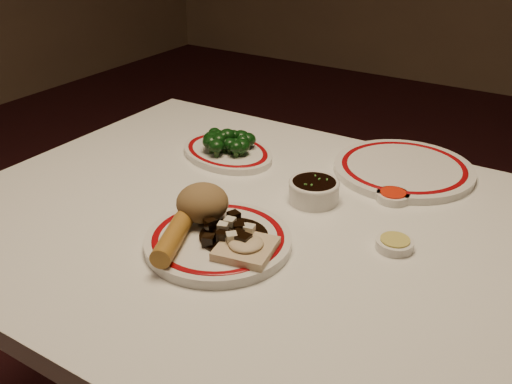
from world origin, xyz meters
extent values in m
cube|color=white|center=(0.00, 0.00, 0.73)|extent=(1.20, 0.90, 0.04)
cylinder|color=black|center=(-0.54, 0.39, 0.35)|extent=(0.06, 0.06, 0.71)
cylinder|color=white|center=(-0.03, -0.12, 0.76)|extent=(0.30, 0.30, 0.02)
torus|color=maroon|center=(-0.03, -0.12, 0.77)|extent=(0.26, 0.26, 0.00)
ellipsoid|color=olive|center=(-0.09, -0.08, 0.80)|extent=(0.09, 0.09, 0.07)
cylinder|color=#AF782B|center=(-0.07, -0.18, 0.79)|extent=(0.08, 0.13, 0.03)
cube|color=beige|center=(0.04, -0.13, 0.78)|extent=(0.10, 0.10, 0.01)
ellipsoid|color=beige|center=(0.04, -0.13, 0.79)|extent=(0.06, 0.06, 0.02)
cylinder|color=black|center=(-0.01, -0.10, 0.77)|extent=(0.12, 0.12, 0.00)
cube|color=black|center=(-0.01, -0.11, 0.78)|extent=(0.02, 0.02, 0.02)
cube|color=black|center=(-0.05, -0.12, 0.79)|extent=(0.02, 0.02, 0.02)
cube|color=black|center=(0.00, -0.10, 0.78)|extent=(0.03, 0.03, 0.02)
cube|color=black|center=(-0.01, -0.14, 0.79)|extent=(0.02, 0.02, 0.02)
cube|color=black|center=(-0.01, -0.12, 0.78)|extent=(0.02, 0.02, 0.02)
cube|color=black|center=(-0.03, -0.07, 0.78)|extent=(0.02, 0.02, 0.02)
cube|color=black|center=(0.01, -0.11, 0.79)|extent=(0.02, 0.02, 0.02)
cube|color=black|center=(-0.01, -0.08, 0.78)|extent=(0.02, 0.02, 0.02)
cube|color=black|center=(0.03, -0.13, 0.79)|extent=(0.02, 0.02, 0.02)
cube|color=black|center=(-0.03, -0.15, 0.78)|extent=(0.02, 0.02, 0.02)
cube|color=beige|center=(-0.02, -0.10, 0.79)|extent=(0.02, 0.02, 0.01)
cube|color=beige|center=(0.02, -0.09, 0.79)|extent=(0.02, 0.02, 0.01)
cube|color=beige|center=(0.00, -0.09, 0.78)|extent=(0.02, 0.02, 0.01)
cube|color=beige|center=(0.01, -0.13, 0.79)|extent=(0.02, 0.02, 0.01)
cube|color=beige|center=(-0.02, -0.11, 0.79)|extent=(0.02, 0.02, 0.01)
torus|color=maroon|center=(-0.23, 0.20, 0.77)|extent=(0.26, 0.26, 0.00)
cylinder|color=#23471C|center=(-0.20, 0.22, 0.77)|extent=(0.01, 0.01, 0.02)
ellipsoid|color=black|center=(-0.20, 0.22, 0.79)|extent=(0.03, 0.03, 0.02)
cylinder|color=#23471C|center=(-0.21, 0.19, 0.77)|extent=(0.01, 0.01, 0.01)
ellipsoid|color=black|center=(-0.21, 0.19, 0.79)|extent=(0.03, 0.03, 0.03)
cylinder|color=#23471C|center=(-0.23, 0.20, 0.77)|extent=(0.01, 0.01, 0.01)
ellipsoid|color=black|center=(-0.23, 0.20, 0.79)|extent=(0.03, 0.03, 0.02)
cylinder|color=#23471C|center=(-0.23, 0.16, 0.77)|extent=(0.01, 0.01, 0.02)
ellipsoid|color=black|center=(-0.23, 0.16, 0.79)|extent=(0.03, 0.03, 0.03)
cylinder|color=#23471C|center=(-0.19, 0.18, 0.77)|extent=(0.01, 0.01, 0.01)
ellipsoid|color=black|center=(-0.19, 0.18, 0.79)|extent=(0.03, 0.03, 0.03)
cylinder|color=#23471C|center=(-0.24, 0.24, 0.77)|extent=(0.01, 0.01, 0.01)
ellipsoid|color=black|center=(-0.24, 0.24, 0.78)|extent=(0.03, 0.03, 0.02)
cylinder|color=#23471C|center=(-0.21, 0.19, 0.77)|extent=(0.01, 0.01, 0.01)
ellipsoid|color=black|center=(-0.21, 0.19, 0.78)|extent=(0.03, 0.03, 0.02)
cylinder|color=#23471C|center=(-0.23, 0.20, 0.77)|extent=(0.01, 0.01, 0.01)
ellipsoid|color=black|center=(-0.23, 0.20, 0.79)|extent=(0.03, 0.03, 0.02)
cylinder|color=#23471C|center=(-0.23, 0.21, 0.77)|extent=(0.01, 0.01, 0.01)
ellipsoid|color=black|center=(-0.23, 0.21, 0.79)|extent=(0.03, 0.03, 0.03)
cylinder|color=#23471C|center=(-0.25, 0.17, 0.77)|extent=(0.01, 0.01, 0.01)
ellipsoid|color=black|center=(-0.25, 0.17, 0.79)|extent=(0.04, 0.04, 0.03)
cylinder|color=#23471C|center=(-0.26, 0.20, 0.77)|extent=(0.01, 0.01, 0.01)
ellipsoid|color=black|center=(-0.26, 0.20, 0.79)|extent=(0.04, 0.04, 0.03)
cylinder|color=#23471C|center=(-0.26, 0.18, 0.77)|extent=(0.01, 0.01, 0.02)
ellipsoid|color=black|center=(-0.26, 0.18, 0.79)|extent=(0.04, 0.04, 0.03)
cylinder|color=#23471C|center=(-0.21, 0.19, 0.77)|extent=(0.01, 0.01, 0.01)
ellipsoid|color=black|center=(-0.21, 0.19, 0.79)|extent=(0.03, 0.03, 0.02)
cylinder|color=#23471C|center=(-0.21, 0.23, 0.77)|extent=(0.01, 0.01, 0.01)
ellipsoid|color=black|center=(-0.21, 0.23, 0.79)|extent=(0.04, 0.04, 0.03)
cylinder|color=#23471C|center=(-0.23, 0.19, 0.77)|extent=(0.01, 0.01, 0.01)
ellipsoid|color=black|center=(-0.23, 0.19, 0.79)|extent=(0.04, 0.04, 0.03)
cylinder|color=#23471C|center=(-0.19, 0.19, 0.77)|extent=(0.01, 0.01, 0.01)
ellipsoid|color=black|center=(-0.19, 0.19, 0.79)|extent=(0.03, 0.03, 0.03)
cylinder|color=#23471C|center=(-0.19, 0.20, 0.77)|extent=(0.01, 0.01, 0.01)
ellipsoid|color=black|center=(-0.19, 0.20, 0.79)|extent=(0.04, 0.04, 0.03)
cylinder|color=#23471C|center=(-0.23, 0.20, 0.77)|extent=(0.01, 0.01, 0.01)
ellipsoid|color=black|center=(-0.23, 0.20, 0.79)|extent=(0.03, 0.03, 0.03)
cylinder|color=#23471C|center=(-0.24, 0.18, 0.77)|extent=(0.01, 0.01, 0.01)
ellipsoid|color=black|center=(-0.24, 0.18, 0.79)|extent=(0.04, 0.04, 0.03)
cylinder|color=#23471C|center=(-0.20, 0.23, 0.77)|extent=(0.01, 0.01, 0.01)
ellipsoid|color=black|center=(-0.20, 0.23, 0.79)|extent=(0.04, 0.04, 0.03)
cylinder|color=#23471C|center=(-0.28, 0.22, 0.77)|extent=(0.01, 0.01, 0.02)
ellipsoid|color=black|center=(-0.28, 0.22, 0.79)|extent=(0.03, 0.03, 0.02)
cylinder|color=#23471C|center=(-0.21, 0.21, 0.77)|extent=(0.01, 0.01, 0.01)
ellipsoid|color=black|center=(-0.21, 0.21, 0.78)|extent=(0.03, 0.03, 0.02)
ellipsoid|color=black|center=(-0.23, 0.20, 0.80)|extent=(0.03, 0.03, 0.03)
ellipsoid|color=black|center=(-0.23, 0.20, 0.80)|extent=(0.04, 0.04, 0.03)
ellipsoid|color=black|center=(-0.24, 0.19, 0.80)|extent=(0.03, 0.03, 0.02)
ellipsoid|color=black|center=(-0.23, 0.21, 0.80)|extent=(0.03, 0.03, 0.02)
ellipsoid|color=black|center=(-0.23, 0.19, 0.80)|extent=(0.03, 0.03, 0.02)
ellipsoid|color=black|center=(-0.23, 0.17, 0.80)|extent=(0.03, 0.03, 0.02)
ellipsoid|color=black|center=(-0.22, 0.22, 0.80)|extent=(0.03, 0.03, 0.02)
cylinder|color=white|center=(0.03, 0.11, 0.77)|extent=(0.10, 0.10, 0.04)
cylinder|color=black|center=(0.03, 0.11, 0.79)|extent=(0.09, 0.09, 0.00)
cylinder|color=white|center=(0.16, 0.20, 0.76)|extent=(0.06, 0.06, 0.02)
cylinder|color=red|center=(0.16, 0.20, 0.77)|extent=(0.05, 0.05, 0.00)
cylinder|color=white|center=(0.23, 0.04, 0.76)|extent=(0.06, 0.06, 0.02)
cylinder|color=#CABB53|center=(0.23, 0.04, 0.77)|extent=(0.05, 0.05, 0.00)
cylinder|color=white|center=(0.14, 0.33, 0.76)|extent=(0.36, 0.36, 0.02)
torus|color=maroon|center=(0.14, 0.33, 0.77)|extent=(0.31, 0.31, 0.00)
camera|label=1|loc=(0.46, -0.77, 1.28)|focal=40.00mm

